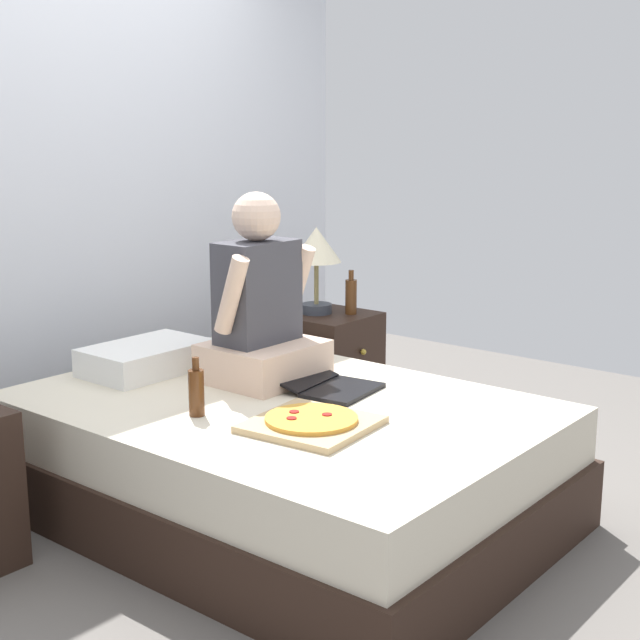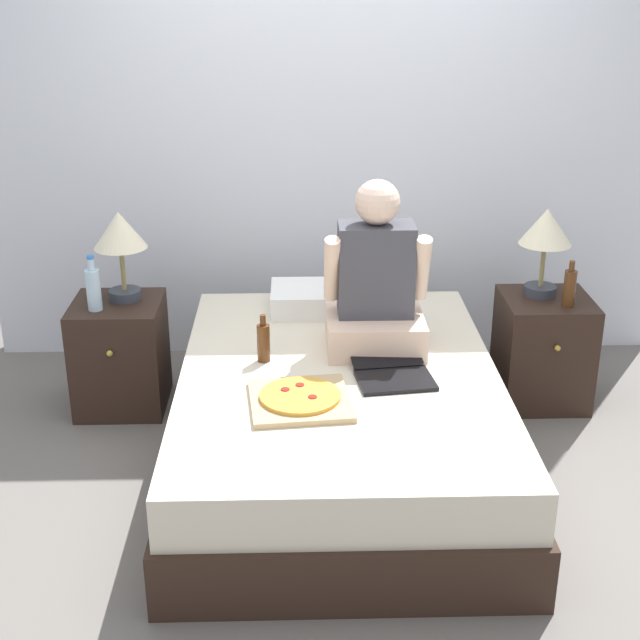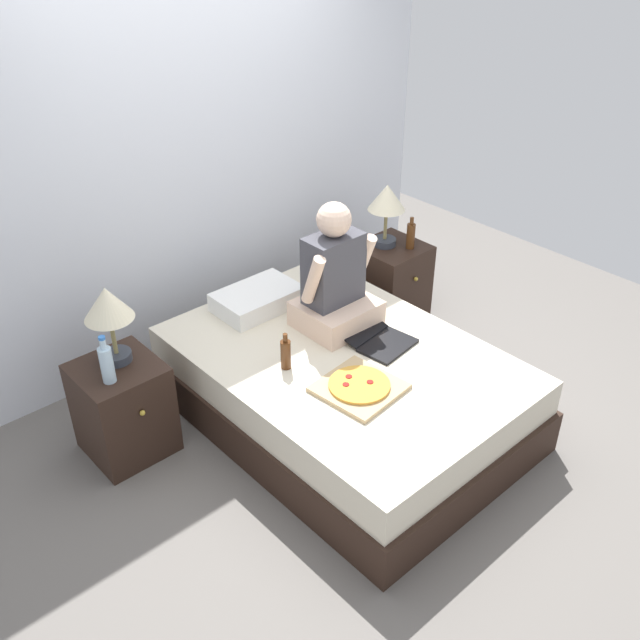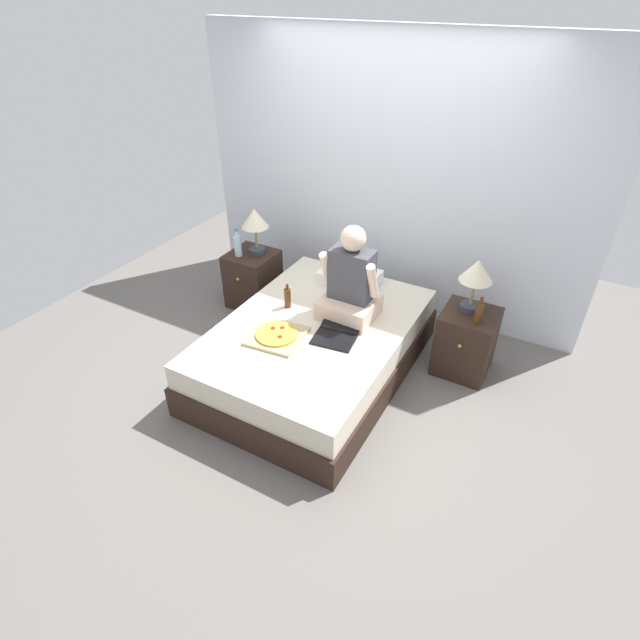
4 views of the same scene
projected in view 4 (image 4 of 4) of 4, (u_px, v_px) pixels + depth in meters
ground_plane at (315, 370)px, 4.28m from camera, size 5.80×5.80×0.00m
wall_back at (388, 181)px, 4.56m from camera, size 3.80×0.12×2.50m
bed at (315, 348)px, 4.15m from camera, size 1.42×2.03×0.48m
nightstand_left at (253, 279)px, 5.01m from camera, size 0.44×0.47×0.56m
lamp_on_left_nightstand at (255, 221)px, 4.69m from camera, size 0.26×0.26×0.45m
water_bottle at (238, 245)px, 4.76m from camera, size 0.07×0.07×0.28m
nightstand_right at (466, 342)px, 4.15m from camera, size 0.44×0.47×0.56m
lamp_on_right_nightstand at (476, 274)px, 3.85m from camera, size 0.26×0.26×0.45m
beer_bottle at (479, 312)px, 3.83m from camera, size 0.06×0.06×0.23m
pillow at (350, 277)px, 4.52m from camera, size 0.52×0.34×0.12m
person_seated at (351, 284)px, 3.97m from camera, size 0.47×0.40×0.78m
laptop at (337, 334)px, 3.87m from camera, size 0.37×0.45×0.07m
pizza_box at (277, 335)px, 3.86m from camera, size 0.44×0.44×0.05m
beer_bottle_on_bed at (288, 297)px, 4.18m from camera, size 0.06×0.06×0.22m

